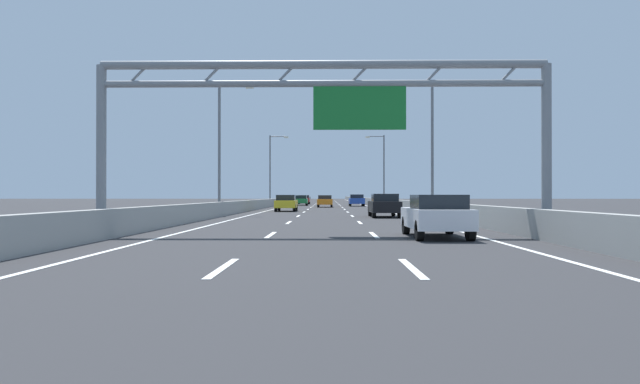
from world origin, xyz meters
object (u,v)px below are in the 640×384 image
blue_car (357,200)px  streetlamp_right_far (382,166)px  streetlamp_right_mid (429,140)px  streetlamp_left_far (272,166)px  sign_gantry (327,101)px  white_car (436,215)px  streetlamp_left_mid (223,140)px  orange_car (325,201)px  black_car (384,205)px  yellow_car (286,203)px  red_car (304,199)px  green_car (301,200)px

blue_car → streetlamp_right_far: bearing=50.5°
streetlamp_right_mid → streetlamp_left_far: bearing=112.7°
sign_gantry → streetlamp_right_mid: size_ratio=1.76×
white_car → blue_car: bearing=90.0°
streetlamp_left_mid → orange_car: 26.90m
streetlamp_left_far → white_car: 59.19m
streetlamp_left_far → black_car: streetlamp_left_far is taller
yellow_car → red_car: yellow_car is taller
streetlamp_left_mid → black_car: 13.06m
sign_gantry → white_car: bearing=-30.7°
sign_gantry → green_car: size_ratio=3.70×
streetlamp_left_mid → green_car: streetlamp_left_mid is taller
white_car → green_car: white_car is taller
blue_car → yellow_car: bearing=-107.4°
streetlamp_right_mid → white_car: size_ratio=2.31×
streetlamp_right_far → white_car: size_ratio=2.31×
black_car → green_car: 41.23m
sign_gantry → streetlamp_right_mid: 21.42m
blue_car → green_car: size_ratio=0.94×
red_car → green_car: (0.16, -12.20, -0.02)m
blue_car → streetlamp_left_mid: bearing=-109.8°
streetlamp_left_mid → blue_car: (11.25, 31.20, -4.63)m
red_car → blue_car: size_ratio=1.02×
streetlamp_right_far → white_car: 58.23m
yellow_car → blue_car: 24.17m
black_car → green_car: (-7.25, 40.59, -0.04)m
streetlamp_right_mid → white_car: (-3.71, -22.27, -4.66)m
black_car → yellow_car: bearing=119.1°
red_car → orange_car: bearing=-81.3°
streetlamp_left_mid → sign_gantry: bearing=-69.2°
black_car → white_car: (-0.01, -17.47, -0.02)m
orange_car → black_car: bearing=-82.5°
sign_gantry → streetlamp_left_far: streetlamp_left_far is taller
red_car → streetlamp_right_far: bearing=-48.0°
white_car → orange_car: (-3.96, 47.74, -0.00)m
sign_gantry → streetlamp_right_far: streetlamp_right_far is taller
blue_car → orange_car: size_ratio=0.99×
streetlamp_left_far → streetlamp_right_far: (14.93, 0.00, 0.00)m
streetlamp_right_far → yellow_car: (-10.91, -27.52, -4.66)m
streetlamp_right_far → white_car: streetlamp_right_far is taller
streetlamp_right_mid → yellow_car: (-10.91, 8.14, -4.66)m
blue_car → orange_car: bearing=-124.9°
streetlamp_left_far → blue_car: bearing=-21.6°
streetlamp_left_far → red_car: (3.82, 12.33, -4.66)m
streetlamp_right_mid → yellow_car: size_ratio=2.25×
streetlamp_right_mid → streetlamp_left_mid: bearing=180.0°
streetlamp_right_mid → streetlamp_left_far: 38.66m
streetlamp_left_far → black_car: bearing=-74.5°
green_car → streetlamp_right_mid: bearing=-73.0°
yellow_car → orange_car: size_ratio=0.98×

